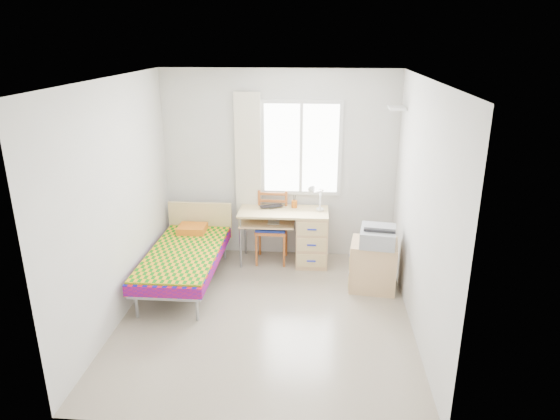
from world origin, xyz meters
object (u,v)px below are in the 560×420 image
object	(u,v)px
desk	(307,235)
bed	(186,254)
chair	(272,223)
cabinet	(373,265)
printer	(378,236)

from	to	relation	value
desk	bed	bearing A→B (deg)	-155.07
desk	chair	xyz separation A→B (m)	(-0.48, 0.07, 0.14)
bed	cabinet	world-z (taller)	bed
printer	bed	bearing A→B (deg)	-171.51
desk	chair	bearing A→B (deg)	171.22
desk	cabinet	bearing A→B (deg)	-38.73
bed	cabinet	bearing A→B (deg)	1.21
cabinet	printer	bearing A→B (deg)	-43.51
cabinet	printer	xyz separation A→B (m)	(0.03, -0.04, 0.41)
chair	cabinet	world-z (taller)	chair
desk	chair	size ratio (longest dim) A/B	1.24
printer	cabinet	bearing A→B (deg)	137.79
bed	cabinet	xyz separation A→B (m)	(2.34, 0.05, -0.09)
chair	printer	world-z (taller)	chair
chair	desk	bearing A→B (deg)	-7.77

